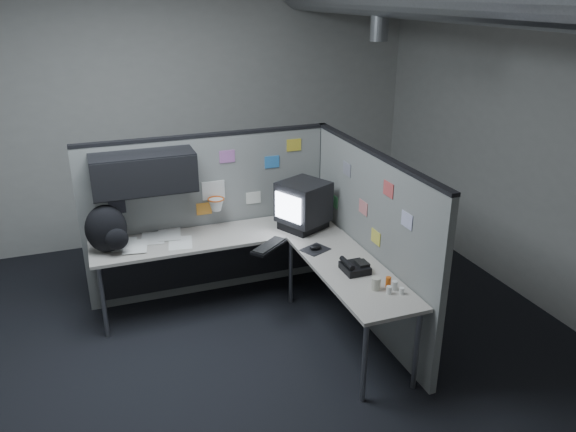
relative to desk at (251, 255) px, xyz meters
name	(u,v)px	position (x,y,z in m)	size (l,w,h in m)	color
room	(327,103)	(0.41, -0.70, 1.48)	(5.62, 5.62, 3.22)	black
partition_back	(194,202)	(-0.40, 0.53, 0.38)	(2.44, 0.42, 1.63)	slate
partition_right	(370,240)	(0.95, -0.49, 0.21)	(0.07, 2.23, 1.63)	slate
desk	(251,255)	(0.00, 0.00, 0.00)	(2.31, 2.11, 0.73)	#ABA49A
monitor	(303,205)	(0.58, 0.16, 0.36)	(0.54, 0.54, 0.46)	black
keyboard	(269,246)	(0.13, -0.16, 0.13)	(0.40, 0.36, 0.04)	black
mouse	(315,248)	(0.50, -0.34, 0.13)	(0.28, 0.26, 0.05)	black
phone	(354,267)	(0.64, -0.82, 0.16)	(0.20, 0.22, 0.10)	black
bottles	(392,286)	(0.77, -1.21, 0.15)	(0.13, 0.18, 0.08)	silver
cup	(376,284)	(0.66, -1.15, 0.17)	(0.07, 0.07, 0.10)	beige
papers	(146,241)	(-0.89, 0.36, 0.13)	(0.82, 0.59, 0.02)	white
backpack	(107,230)	(-1.21, 0.26, 0.33)	(0.40, 0.36, 0.43)	black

